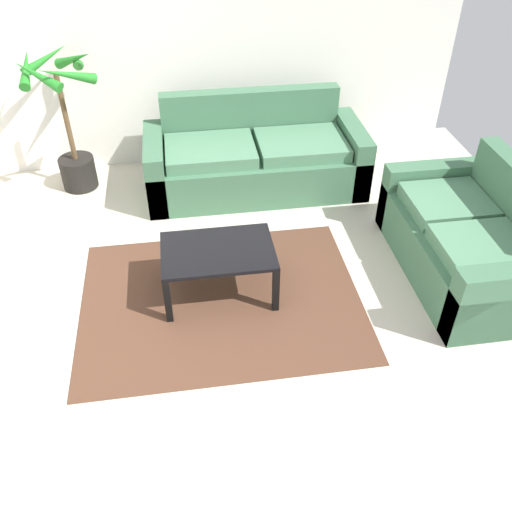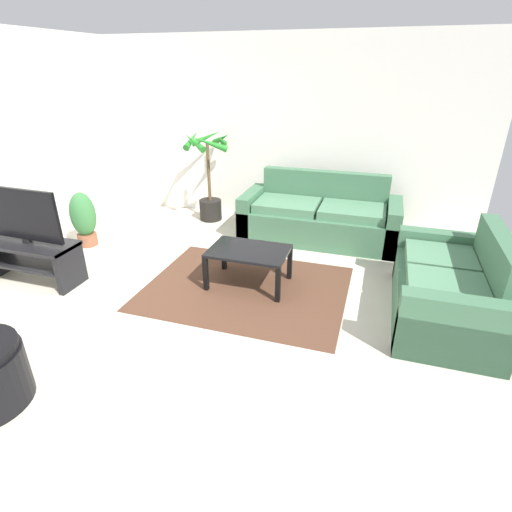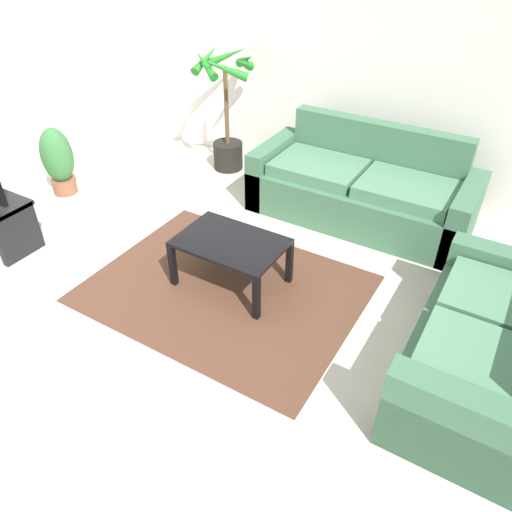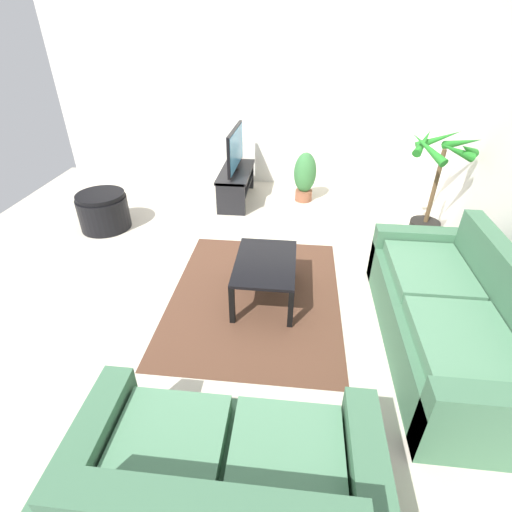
% 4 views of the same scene
% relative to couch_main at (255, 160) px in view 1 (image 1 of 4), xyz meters
% --- Properties ---
extents(ground_plane, '(6.60, 6.60, 0.00)m').
position_rel_couch_main_xyz_m(ground_plane, '(-0.76, -2.28, -0.30)').
color(ground_plane, beige).
extents(wall_back, '(6.00, 0.06, 2.70)m').
position_rel_couch_main_xyz_m(wall_back, '(-0.76, 0.72, 1.05)').
color(wall_back, silver).
rests_on(wall_back, ground).
extents(couch_main, '(2.16, 0.90, 0.90)m').
position_rel_couch_main_xyz_m(couch_main, '(0.00, 0.00, 0.00)').
color(couch_main, '#3F6B4C').
rests_on(couch_main, ground).
extents(couch_loveseat, '(0.90, 1.63, 0.90)m').
position_rel_couch_main_xyz_m(couch_loveseat, '(1.52, -1.62, -0.00)').
color(couch_loveseat, '#3F6B4C').
rests_on(couch_loveseat, ground).
extents(coffee_table, '(0.87, 0.58, 0.43)m').
position_rel_couch_main_xyz_m(coffee_table, '(-0.52, -1.58, 0.07)').
color(coffee_table, black).
rests_on(coffee_table, ground).
extents(area_rug, '(2.20, 1.70, 0.01)m').
position_rel_couch_main_xyz_m(area_rug, '(-0.52, -1.68, -0.30)').
color(area_rug, '#513323').
rests_on(area_rug, ground).
extents(potted_palm, '(0.74, 0.78, 1.39)m').
position_rel_couch_main_xyz_m(potted_palm, '(-1.79, 0.26, 0.32)').
color(potted_palm, black).
rests_on(potted_palm, ground).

